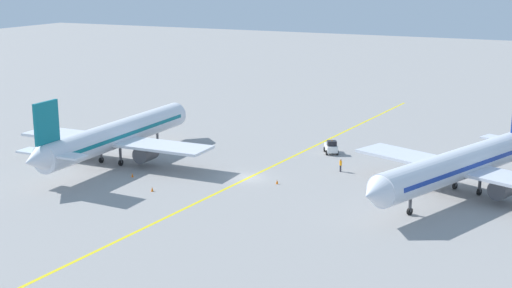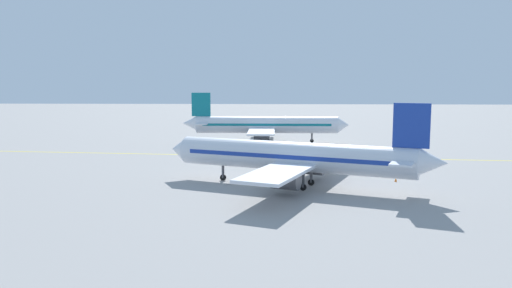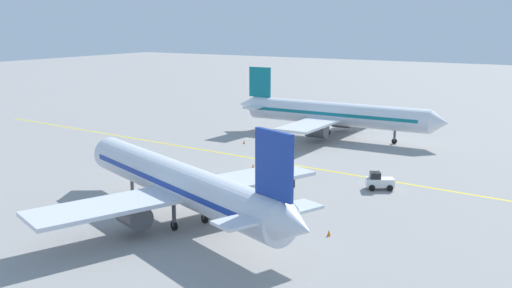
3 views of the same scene
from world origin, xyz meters
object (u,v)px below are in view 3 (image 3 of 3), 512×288
(airplane_at_gate, at_px, (180,183))
(traffic_cone_mid_apron, at_px, (329,233))
(airplane_adjacent_stand, at_px, (334,114))
(traffic_cone_near_nose, at_px, (285,138))
(traffic_cone_far_edge, at_px, (244,142))
(baggage_tug_white, at_px, (379,181))
(traffic_cone_by_wingtip, at_px, (253,166))
(ground_crew_worker, at_px, (294,180))

(airplane_at_gate, xyz_separation_m, traffic_cone_mid_apron, (3.82, -13.22, -3.43))
(airplane_adjacent_stand, height_order, traffic_cone_near_nose, airplane_adjacent_stand)
(airplane_at_gate, bearing_deg, traffic_cone_far_edge, 23.21)
(baggage_tug_white, distance_m, traffic_cone_by_wingtip, 16.99)
(traffic_cone_near_nose, bearing_deg, ground_crew_worker, -149.20)
(airplane_adjacent_stand, bearing_deg, traffic_cone_mid_apron, -156.25)
(airplane_at_gate, relative_size, ground_crew_worker, 20.35)
(airplane_adjacent_stand, relative_size, traffic_cone_mid_apron, 64.41)
(traffic_cone_mid_apron, height_order, traffic_cone_far_edge, same)
(baggage_tug_white, height_order, traffic_cone_by_wingtip, baggage_tug_white)
(baggage_tug_white, xyz_separation_m, traffic_cone_near_nose, (18.73, 22.12, -0.63))
(traffic_cone_near_nose, bearing_deg, traffic_cone_far_edge, 144.85)
(traffic_cone_by_wingtip, bearing_deg, airplane_adjacent_stand, -0.59)
(baggage_tug_white, relative_size, traffic_cone_mid_apron, 6.09)
(ground_crew_worker, height_order, traffic_cone_near_nose, ground_crew_worker)
(airplane_at_gate, relative_size, baggage_tug_white, 10.20)
(airplane_adjacent_stand, xyz_separation_m, traffic_cone_far_edge, (-11.77, 9.35, -3.43))
(traffic_cone_near_nose, bearing_deg, traffic_cone_by_wingtip, -163.77)
(traffic_cone_near_nose, xyz_separation_m, traffic_cone_mid_apron, (-34.96, -23.51, 0.00))
(traffic_cone_by_wingtip, distance_m, traffic_cone_far_edge, 15.19)
(airplane_at_gate, xyz_separation_m, traffic_cone_by_wingtip, (21.02, 5.13, -3.43))
(airplane_at_gate, relative_size, traffic_cone_near_nose, 62.15)
(airplane_adjacent_stand, distance_m, traffic_cone_by_wingtip, 24.18)
(airplane_at_gate, xyz_separation_m, airplane_adjacent_stand, (44.95, 4.88, 0.00))
(traffic_cone_near_nose, height_order, traffic_cone_mid_apron, same)
(ground_crew_worker, bearing_deg, airplane_at_gate, 167.75)
(traffic_cone_near_nose, height_order, traffic_cone_far_edge, same)
(ground_crew_worker, height_order, traffic_cone_far_edge, ground_crew_worker)
(airplane_at_gate, distance_m, traffic_cone_near_nose, 40.27)
(baggage_tug_white, bearing_deg, traffic_cone_far_edge, 63.25)
(traffic_cone_near_nose, bearing_deg, baggage_tug_white, -130.25)
(airplane_at_gate, bearing_deg, baggage_tug_white, -30.54)
(traffic_cone_mid_apron, bearing_deg, airplane_at_gate, 106.10)
(airplane_at_gate, xyz_separation_m, baggage_tug_white, (20.05, -11.83, -2.81))
(baggage_tug_white, bearing_deg, traffic_cone_near_nose, 49.75)
(ground_crew_worker, xyz_separation_m, traffic_cone_far_edge, (17.42, 17.66, -0.63))
(airplane_at_gate, height_order, traffic_cone_by_wingtip, airplane_at_gate)
(ground_crew_worker, relative_size, traffic_cone_by_wingtip, 3.05)
(traffic_cone_mid_apron, distance_m, traffic_cone_by_wingtip, 25.15)
(traffic_cone_by_wingtip, bearing_deg, traffic_cone_near_nose, 16.23)
(ground_crew_worker, xyz_separation_m, traffic_cone_mid_apron, (-11.95, -9.80, -0.63))
(traffic_cone_mid_apron, bearing_deg, traffic_cone_by_wingtip, 46.84)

